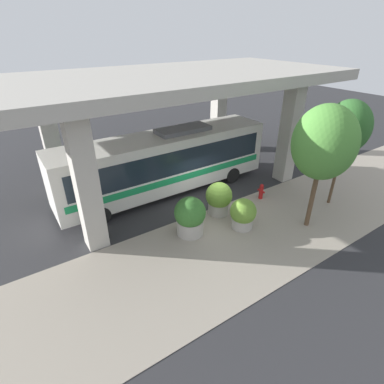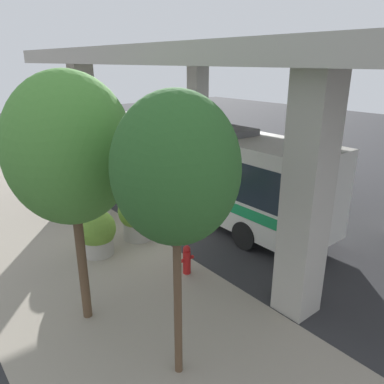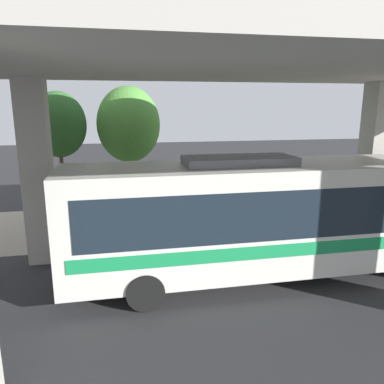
# 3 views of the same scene
# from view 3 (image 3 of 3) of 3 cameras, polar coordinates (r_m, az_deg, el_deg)

# --- Properties ---
(ground_plane) EXTENTS (80.00, 80.00, 0.00)m
(ground_plane) POSITION_cam_3_polar(r_m,az_deg,el_deg) (14.72, 3.64, -7.57)
(ground_plane) COLOR #2D2D30
(ground_plane) RESTS_ON ground
(sidewalk_strip) EXTENTS (6.00, 40.00, 0.02)m
(sidewalk_strip) POSITION_cam_3_polar(r_m,az_deg,el_deg) (17.47, 1.12, -4.14)
(sidewalk_strip) COLOR gray
(sidewalk_strip) RESTS_ON ground
(overpass) EXTENTS (9.40, 20.39, 6.63)m
(overpass) POSITION_cam_3_polar(r_m,az_deg,el_deg) (9.98, 10.28, 16.67)
(overpass) COLOR #ADA89E
(overpass) RESTS_ON ground
(bus) EXTENTS (2.82, 12.66, 3.76)m
(bus) POSITION_cam_3_polar(r_m,az_deg,el_deg) (11.58, 12.90, -3.03)
(bus) COLOR silver
(bus) RESTS_ON ground
(fire_hydrant) EXTENTS (0.49, 0.24, 0.95)m
(fire_hydrant) POSITION_cam_3_polar(r_m,az_deg,el_deg) (14.73, -8.66, -5.71)
(fire_hydrant) COLOR #B21919
(fire_hydrant) RESTS_ON ground
(planter_front) EXTENTS (1.40, 1.40, 1.78)m
(planter_front) POSITION_cam_3_polar(r_m,az_deg,el_deg) (14.88, 3.00, -3.62)
(planter_front) COLOR #ADA89E
(planter_front) RESTS_ON ground
(planter_middle) EXTENTS (1.29, 1.29, 1.57)m
(planter_middle) POSITION_cam_3_polar(r_m,az_deg,el_deg) (16.45, 0.96, -2.44)
(planter_middle) COLOR #ADA89E
(planter_middle) RESTS_ON ground
(planter_back) EXTENTS (1.50, 1.50, 1.94)m
(planter_back) POSITION_cam_3_polar(r_m,az_deg,el_deg) (16.15, 10.16, -2.27)
(planter_back) COLOR #ADA89E
(planter_back) RESTS_ON ground
(street_tree_near) EXTENTS (2.80, 2.80, 6.02)m
(street_tree_near) POSITION_cam_3_polar(r_m,az_deg,el_deg) (17.19, -9.64, 10.05)
(street_tree_near) COLOR brown
(street_tree_near) RESTS_ON ground
(street_tree_far) EXTENTS (2.25, 2.25, 5.76)m
(street_tree_far) POSITION_cam_3_polar(r_m,az_deg,el_deg) (16.62, -19.67, 9.59)
(street_tree_far) COLOR brown
(street_tree_far) RESTS_ON ground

